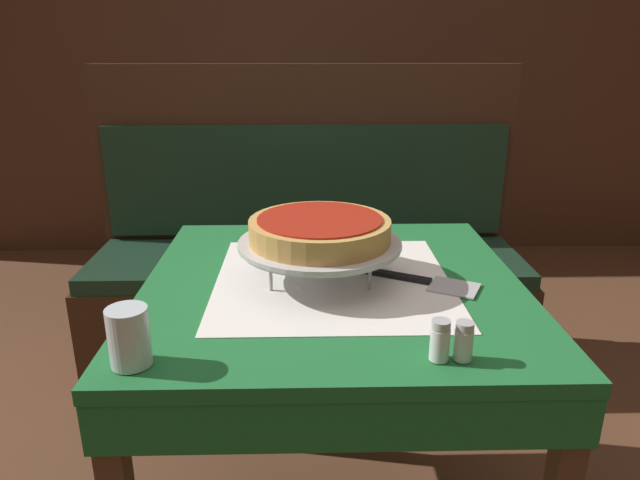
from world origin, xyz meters
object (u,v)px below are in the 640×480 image
object	(u,v)px
dining_table_front	(333,314)
condiment_caddy	(273,143)
dining_table_rear	(279,169)
booth_bench	(307,285)
pizza_pan_stand	(320,245)
pepper_shaker	(464,341)
pizza_server	(422,281)
salt_shaker	(440,340)
deep_dish_pizza	(320,229)
water_glass_near	(129,337)

from	to	relation	value
dining_table_front	condiment_caddy	bearing A→B (deg)	97.69
dining_table_rear	booth_bench	size ratio (longest dim) A/B	0.44
pizza_pan_stand	pepper_shaker	xyz separation A→B (m)	(0.24, -0.37, -0.05)
pizza_server	salt_shaker	bearing A→B (deg)	-96.16
booth_bench	condiment_caddy	distance (m)	0.94
dining_table_rear	condiment_caddy	world-z (taller)	condiment_caddy
deep_dish_pizza	salt_shaker	bearing A→B (deg)	-61.29
deep_dish_pizza	salt_shaker	size ratio (longest dim) A/B	4.31
water_glass_near	pepper_shaker	bearing A→B (deg)	0.28
pizza_pan_stand	condiment_caddy	world-z (taller)	condiment_caddy
water_glass_near	salt_shaker	world-z (taller)	water_glass_near
pizza_pan_stand	pizza_server	xyz separation A→B (m)	(0.24, -0.03, -0.08)
pizza_server	pizza_pan_stand	bearing A→B (deg)	173.29
pizza_server	salt_shaker	world-z (taller)	salt_shaker
booth_bench	water_glass_near	world-z (taller)	booth_bench
condiment_caddy	pizza_server	bearing A→B (deg)	-75.87
water_glass_near	pepper_shaker	xyz separation A→B (m)	(0.57, 0.00, -0.02)
pizza_server	salt_shaker	xyz separation A→B (m)	(-0.04, -0.34, 0.03)
pizza_pan_stand	salt_shaker	bearing A→B (deg)	-61.29
salt_shaker	pizza_pan_stand	bearing A→B (deg)	118.71
booth_bench	water_glass_near	xyz separation A→B (m)	(-0.30, -1.27, 0.46)
salt_shaker	dining_table_rear	bearing A→B (deg)	99.96
dining_table_rear	booth_bench	distance (m)	0.96
deep_dish_pizza	pepper_shaker	world-z (taller)	deep_dish_pizza
water_glass_near	pizza_server	bearing A→B (deg)	30.87
booth_bench	salt_shaker	distance (m)	1.36
dining_table_front	condiment_caddy	xyz separation A→B (m)	(-0.23, 1.72, 0.13)
dining_table_rear	deep_dish_pizza	bearing A→B (deg)	-84.27
condiment_caddy	booth_bench	bearing A→B (deg)	-78.09
dining_table_rear	condiment_caddy	size ratio (longest dim) A/B	4.68
dining_table_rear	dining_table_front	bearing A→B (deg)	-83.34
dining_table_front	dining_table_rear	bearing A→B (deg)	96.66
pizza_server	pepper_shaker	size ratio (longest dim) A/B	3.86
dining_table_rear	pizza_server	bearing A→B (deg)	-77.17
pizza_server	deep_dish_pizza	bearing A→B (deg)	173.29
salt_shaker	dining_table_front	bearing A→B (deg)	115.31
dining_table_front	condiment_caddy	distance (m)	1.74
booth_bench	pepper_shaker	distance (m)	1.37
booth_bench	pizza_pan_stand	xyz separation A→B (m)	(0.03, -0.90, 0.49)
pizza_pan_stand	deep_dish_pizza	bearing A→B (deg)	180.00
dining_table_front	condiment_caddy	world-z (taller)	condiment_caddy
dining_table_rear	pizza_pan_stand	xyz separation A→B (m)	(0.18, -1.81, 0.20)
deep_dish_pizza	water_glass_near	distance (m)	0.50
dining_table_rear	salt_shaker	bearing A→B (deg)	-80.04
dining_table_front	water_glass_near	distance (m)	0.53
pizza_pan_stand	pepper_shaker	size ratio (longest dim) A/B	5.27
deep_dish_pizza	condiment_caddy	bearing A→B (deg)	96.72
dining_table_rear	deep_dish_pizza	xyz separation A→B (m)	(0.18, -1.81, 0.24)
pizza_server	dining_table_rear	bearing A→B (deg)	102.83
deep_dish_pizza	salt_shaker	xyz separation A→B (m)	(0.20, -0.37, -0.09)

